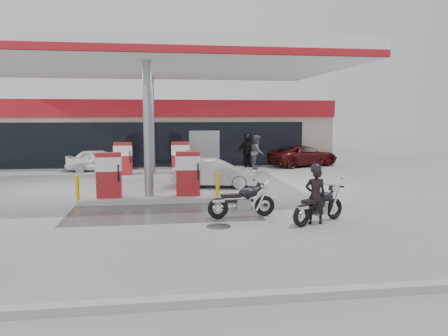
# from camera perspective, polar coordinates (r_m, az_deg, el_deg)

# --- Properties ---
(ground) EXTENTS (90.00, 90.00, 0.00)m
(ground) POSITION_cam_1_polar(r_m,az_deg,el_deg) (14.13, -9.91, -5.83)
(ground) COLOR gray
(ground) RESTS_ON ground
(wet_patch) EXTENTS (6.00, 3.00, 0.00)m
(wet_patch) POSITION_cam_1_polar(r_m,az_deg,el_deg) (14.12, -7.87, -5.79)
(wet_patch) COLOR #4C4C4F
(wet_patch) RESTS_ON ground
(drain_cover) EXTENTS (0.70, 0.70, 0.01)m
(drain_cover) POSITION_cam_1_polar(r_m,az_deg,el_deg) (12.27, -0.72, -7.64)
(drain_cover) COLOR #38383A
(drain_cover) RESTS_ON ground
(kerb) EXTENTS (28.00, 0.25, 0.15)m
(kerb) POSITION_cam_1_polar(r_m,az_deg,el_deg) (7.43, -11.47, -17.11)
(kerb) COLOR gray
(kerb) RESTS_ON ground
(store_building) EXTENTS (22.00, 8.22, 4.00)m
(store_building) POSITION_cam_1_polar(r_m,az_deg,el_deg) (29.74, -9.14, 4.70)
(store_building) COLOR #B2A695
(store_building) RESTS_ON ground
(canopy) EXTENTS (16.00, 10.02, 5.51)m
(canopy) POSITION_cam_1_polar(r_m,az_deg,el_deg) (18.91, -9.82, 13.41)
(canopy) COLOR silver
(canopy) RESTS_ON ground
(pump_island_near) EXTENTS (5.14, 1.30, 1.78)m
(pump_island_near) POSITION_cam_1_polar(r_m,az_deg,el_deg) (15.96, -9.77, -1.77)
(pump_island_near) COLOR #9E9E99
(pump_island_near) RESTS_ON ground
(pump_island_far) EXTENTS (5.14, 1.30, 1.78)m
(pump_island_far) POSITION_cam_1_polar(r_m,az_deg,el_deg) (21.91, -9.38, 0.56)
(pump_island_far) COLOR #9E9E99
(pump_island_far) RESTS_ON ground
(main_motorcycle) EXTENTS (1.88, 1.21, 1.08)m
(main_motorcycle) POSITION_cam_1_polar(r_m,az_deg,el_deg) (12.90, 12.36, -4.93)
(main_motorcycle) COLOR black
(main_motorcycle) RESTS_ON ground
(biker_main) EXTENTS (0.63, 0.44, 1.63)m
(biker_main) POSITION_cam_1_polar(r_m,az_deg,el_deg) (12.68, 11.85, -3.56)
(biker_main) COLOR black
(biker_main) RESTS_ON ground
(parked_motorcycle) EXTENTS (2.12, 0.81, 1.09)m
(parked_motorcycle) POSITION_cam_1_polar(r_m,az_deg,el_deg) (13.28, 2.47, -4.42)
(parked_motorcycle) COLOR black
(parked_motorcycle) RESTS_ON ground
(sedan_white) EXTENTS (3.64, 1.51, 1.23)m
(sedan_white) POSITION_cam_1_polar(r_m,az_deg,el_deg) (25.33, -15.94, 1.01)
(sedan_white) COLOR white
(sedan_white) RESTS_ON ground
(attendant) EXTENTS (0.98, 1.13, 1.98)m
(attendant) POSITION_cam_1_polar(r_m,az_deg,el_deg) (25.27, 4.32, 2.10)
(attendant) COLOR #59595E
(attendant) RESTS_ON ground
(hatchback_silver) EXTENTS (3.84, 1.96, 1.21)m
(hatchback_silver) POSITION_cam_1_polar(r_m,az_deg,el_deg) (18.87, -1.13, -0.68)
(hatchback_silver) COLOR #ADAFB5
(hatchback_silver) RESTS_ON ground
(parked_car_left) EXTENTS (4.30, 2.67, 1.16)m
(parked_car_left) POSITION_cam_1_polar(r_m,az_deg,el_deg) (28.33, -18.29, 1.45)
(parked_car_left) COLOR black
(parked_car_left) RESTS_ON ground
(parked_car_right) EXTENTS (4.95, 3.50, 1.25)m
(parked_car_right) POSITION_cam_1_polar(r_m,az_deg,el_deg) (27.31, 10.28, 1.59)
(parked_car_right) COLOR #4D1110
(parked_car_right) RESTS_ON ground
(biker_walking) EXTENTS (1.15, 0.59, 1.89)m
(biker_walking) POSITION_cam_1_polar(r_m,az_deg,el_deg) (26.18, 3.08, 2.17)
(biker_walking) COLOR black
(biker_walking) RESTS_ON ground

